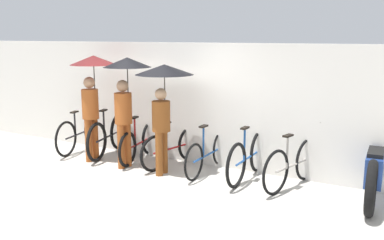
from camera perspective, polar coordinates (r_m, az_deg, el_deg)
ground_plane at (r=7.19m, az=-8.12°, el=-8.70°), size 30.00×30.00×0.00m
back_wall at (r=8.30m, az=-1.17°, el=2.32°), size 13.86×0.12×2.30m
parked_bicycle_0 at (r=9.49m, az=-14.64°, el=-1.63°), size 0.53×1.78×1.01m
parked_bicycle_1 at (r=8.98m, az=-11.07°, el=-2.07°), size 0.56×1.75×1.05m
parked_bicycle_2 at (r=8.53m, az=-7.05°, el=-2.99°), size 0.46×1.63×0.99m
parked_bicycle_3 at (r=8.12m, az=-2.57°, el=-3.64°), size 0.50×1.66×0.97m
parked_bicycle_4 at (r=7.73m, az=2.20°, el=-4.40°), size 0.44×1.72×1.05m
parked_bicycle_5 at (r=7.41m, az=7.50°, el=-4.91°), size 0.44×1.74×1.04m
parked_bicycle_6 at (r=7.16m, az=13.24°, el=-5.77°), size 0.56×1.66×1.05m
pedestrian_leading at (r=8.50m, az=-13.15°, el=5.10°), size 0.91×0.91×2.06m
pedestrian_center at (r=7.93m, az=-8.84°, el=4.65°), size 0.88×0.88×2.04m
pedestrian_trailing at (r=7.47m, az=-3.84°, el=4.34°), size 1.02×1.02×1.94m
motorcycle at (r=7.01m, az=23.14°, el=-6.27°), size 0.58×2.24×0.97m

